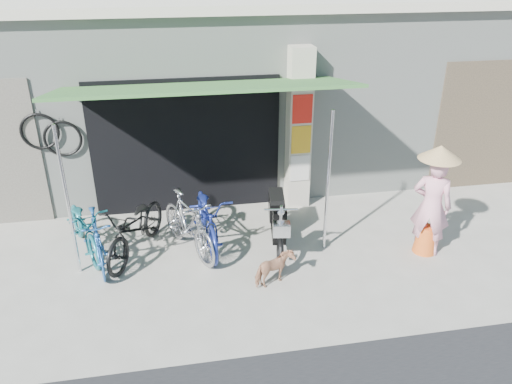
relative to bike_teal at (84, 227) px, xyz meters
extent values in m
plane|color=#A29D92|center=(2.95, -1.33, -0.45)|extent=(80.00, 80.00, 0.00)
cube|color=#AAB0A7|center=(2.95, 3.77, 1.30)|extent=(12.00, 5.00, 3.50)
cube|color=black|center=(1.75, 1.25, 0.80)|extent=(3.40, 0.06, 2.50)
cube|color=black|center=(1.75, 1.26, 0.10)|extent=(3.06, 0.04, 1.10)
torus|color=black|center=(-0.35, 1.21, 1.10)|extent=(0.65, 0.05, 0.65)
cylinder|color=silver|center=(-0.35, 1.23, 1.42)|extent=(0.02, 0.02, 0.12)
torus|color=black|center=(-0.70, 1.21, 1.25)|extent=(0.65, 0.05, 0.65)
cylinder|color=silver|center=(-0.70, 1.23, 1.57)|extent=(0.02, 0.02, 0.12)
cube|color=#BCB4A1|center=(3.80, 1.12, 1.05)|extent=(0.42, 0.42, 3.00)
cube|color=red|center=(3.80, 0.90, 1.50)|extent=(0.36, 0.02, 0.52)
cube|color=gold|center=(3.80, 0.90, 0.93)|extent=(0.36, 0.02, 0.52)
cube|color=beige|center=(3.80, 0.90, 0.37)|extent=(0.36, 0.02, 0.50)
cube|color=#30602B|center=(2.05, 0.32, 2.10)|extent=(4.60, 1.88, 0.35)
cylinder|color=silver|center=(-0.05, -0.58, 0.73)|extent=(0.05, 0.05, 2.36)
cylinder|color=silver|center=(3.85, -0.58, 0.73)|extent=(0.05, 0.05, 2.36)
cube|color=brown|center=(7.95, 1.26, 0.85)|extent=(2.60, 0.06, 2.60)
imported|color=#196973|center=(0.00, 0.00, 0.00)|extent=(1.17, 1.82, 0.90)
imported|color=#1F5092|center=(0.25, -0.44, -0.01)|extent=(0.70, 1.52, 0.88)
imported|color=black|center=(0.83, -0.23, 0.03)|extent=(1.35, 1.94, 0.97)
imported|color=#9C9CA0|center=(1.65, -0.30, 0.06)|extent=(1.13, 1.74, 1.02)
imported|color=navy|center=(1.98, -0.08, 0.05)|extent=(0.78, 1.93, 1.00)
imported|color=tan|center=(2.83, -1.42, -0.19)|extent=(0.68, 0.54, 0.52)
torus|color=black|center=(3.01, -0.99, -0.19)|extent=(0.16, 0.52, 0.52)
torus|color=black|center=(3.20, 0.26, -0.19)|extent=(0.16, 0.52, 0.52)
cube|color=black|center=(3.10, -0.37, -0.12)|extent=(0.35, 0.95, 0.10)
cube|color=black|center=(3.15, -0.03, 0.09)|extent=(0.33, 0.57, 0.33)
cube|color=black|center=(3.15, -0.03, 0.30)|extent=(0.31, 0.56, 0.09)
cube|color=black|center=(3.04, -0.80, 0.15)|extent=(0.23, 0.13, 0.55)
cylinder|color=silver|center=(3.01, -0.97, 0.54)|extent=(0.51, 0.11, 0.03)
cube|color=silver|center=(2.98, -1.14, 0.31)|extent=(0.28, 0.23, 0.19)
imported|color=pink|center=(5.44, -0.97, 0.38)|extent=(0.73, 0.67, 1.67)
cone|color=#CC541C|center=(5.44, -0.97, -0.22)|extent=(0.38, 0.38, 0.46)
cone|color=tan|center=(5.44, -0.97, 1.29)|extent=(0.64, 0.64, 0.22)
camera|label=1|loc=(1.50, -7.35, 3.98)|focal=35.00mm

